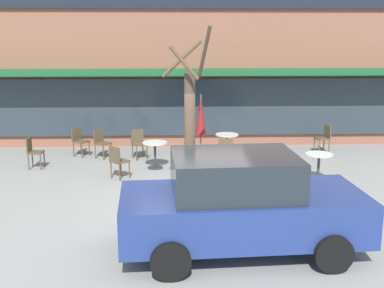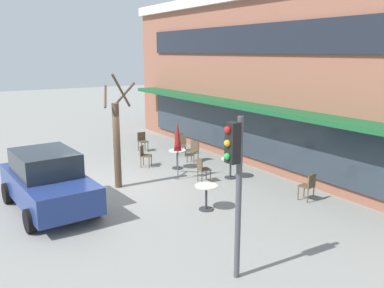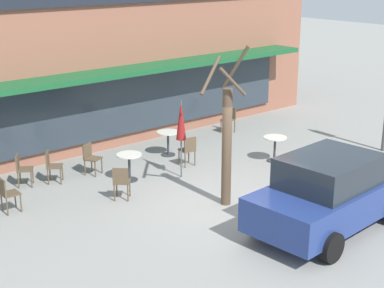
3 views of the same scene
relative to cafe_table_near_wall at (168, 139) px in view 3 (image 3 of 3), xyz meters
The scene contains 15 objects.
ground_plane 4.48m from the cafe_table_near_wall, 106.26° to the right, with size 80.00×80.00×0.00m, color gray.
building_facade 6.56m from the cafe_table_near_wall, 102.36° to the left, with size 18.90×9.10×7.06m.
cafe_table_near_wall is the anchor object (origin of this frame).
cafe_table_streetside 3.27m from the cafe_table_near_wall, 50.39° to the right, with size 0.70×0.70×0.76m.
cafe_table_by_tree 2.39m from the cafe_table_near_wall, 154.61° to the right, with size 0.70×0.70×0.76m.
patio_umbrella_green_folded 2.25m from the cafe_table_near_wall, 117.44° to the right, with size 0.28×0.28×2.20m.
cafe_chair_0 2.70m from the cafe_table_near_wall, behind, with size 0.53×0.53×0.89m.
cafe_chair_1 3.26m from the cafe_table_near_wall, 10.68° to the left, with size 0.47×0.47×0.89m.
cafe_chair_2 5.68m from the cafe_table_near_wall, behind, with size 0.41×0.41×0.89m.
cafe_chair_3 3.71m from the cafe_table_near_wall, 146.70° to the right, with size 0.57×0.57×0.89m.
cafe_chair_4 3.86m from the cafe_table_near_wall, behind, with size 0.56×0.56×0.89m.
cafe_chair_5 1.17m from the cafe_table_near_wall, 97.80° to the right, with size 0.45×0.45×0.89m.
cafe_chair_6 4.60m from the cafe_table_near_wall, behind, with size 0.55×0.55×0.89m.
parked_sedan 6.48m from the cafe_table_near_wall, 94.28° to the right, with size 4.30×2.21×1.76m.
street_tree 4.27m from the cafe_table_near_wall, 107.93° to the right, with size 1.09×1.09×3.94m.
Camera 3 is at (-9.45, -9.39, 5.84)m, focal length 55.00 mm.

